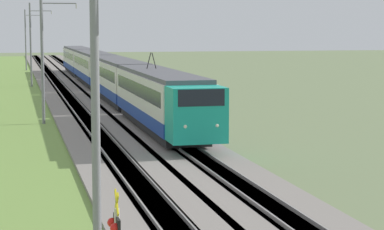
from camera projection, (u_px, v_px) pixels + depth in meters
The scene contains 10 objects.
ballast_main at pixel (74, 106), 64.00m from camera, with size 240.00×4.40×0.30m.
ballast_adjacent at pixel (121, 105), 64.93m from camera, with size 240.00×4.40×0.30m.
track_main at pixel (74, 106), 64.00m from camera, with size 240.00×1.57×0.45m.
track_adjacent at pixel (121, 105), 64.93m from camera, with size 240.00×1.57×0.45m.
grass_verge at pixel (10, 109), 62.77m from camera, with size 240.00×13.91×0.12m.
passenger_train at pixel (104, 71), 76.73m from camera, with size 81.70×2.99×5.15m.
catenary_mast_near at pixel (98, 106), 18.51m from camera, with size 0.22×2.56×9.39m.
catenary_mast_mid at pixel (43, 56), 51.78m from camera, with size 0.22×2.56×9.38m.
catenary_mast_far at pixel (31, 44), 85.02m from camera, with size 0.22×2.56×9.64m.
catenary_mast_distant at pixel (26, 39), 118.28m from camera, with size 0.22×2.56×9.72m.
Camera 1 is at (-14.27, 4.94, 6.76)m, focal length 70.00 mm.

